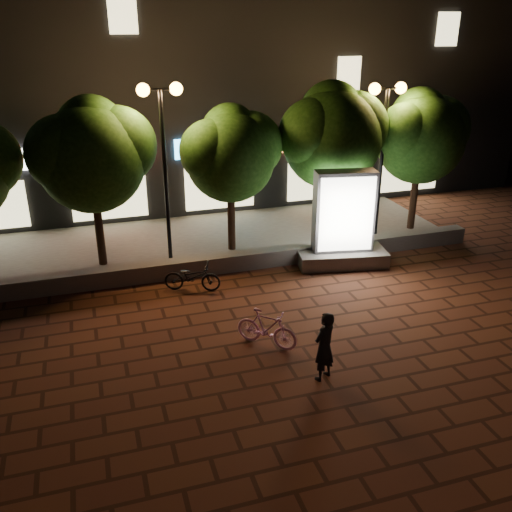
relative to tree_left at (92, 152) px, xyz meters
name	(u,v)px	position (x,y,z in m)	size (l,w,h in m)	color
ground	(271,338)	(3.45, -5.46, -3.44)	(80.00, 80.00, 0.00)	#562C1B
retaining_wall	(228,262)	(3.45, -1.46, -3.19)	(16.00, 0.45, 0.50)	slate
sidewalk	(209,239)	(3.45, 1.04, -3.40)	(16.00, 5.00, 0.08)	slate
building_block	(169,69)	(3.44, 7.53, 1.55)	(28.00, 8.12, 11.30)	black
tree_left	(92,152)	(0.00, 0.00, 0.00)	(3.60, 3.00, 4.89)	black
tree_mid	(231,151)	(4.00, 0.00, -0.23)	(3.24, 2.70, 4.50)	black
tree_right	(333,133)	(7.30, 0.00, 0.12)	(3.72, 3.10, 5.07)	black
tree_far_right	(421,133)	(10.50, 0.00, -0.08)	(3.48, 2.90, 4.76)	black
street_lamp_left	(162,128)	(1.95, -0.26, 0.58)	(1.26, 0.36, 5.18)	black
street_lamp_right	(385,121)	(8.95, -0.26, 0.45)	(1.26, 0.36, 4.98)	black
ad_kiosk	(343,227)	(6.86, -1.97, -2.29)	(2.84, 1.77, 2.86)	slate
scooter_pink	(267,328)	(3.24, -5.72, -3.00)	(0.42, 1.47, 0.89)	#F6A2DD
rider	(324,346)	(3.96, -7.25, -2.69)	(0.55, 0.36, 1.52)	black
scooter_parked	(192,277)	(2.19, -2.46, -3.04)	(0.53, 1.53, 0.81)	black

